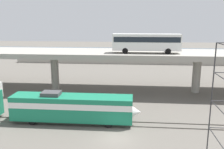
{
  "coord_description": "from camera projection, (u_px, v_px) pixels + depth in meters",
  "views": [
    {
      "loc": [
        1.84,
        -26.15,
        13.35
      ],
      "look_at": [
        -1.98,
        16.42,
        3.9
      ],
      "focal_mm": 39.45,
      "sensor_mm": 36.0,
      "label": 1
    }
  ],
  "objects": [
    {
      "name": "ground_plane",
      "position": [
        116.0,
        138.0,
        28.48
      ],
      "size": [
        260.0,
        260.0,
        0.0
      ],
      "primitive_type": "plane",
      "color": "#605B54"
    },
    {
      "name": "parked_car_0",
      "position": [
        206.0,
        55.0,
        79.95
      ],
      "size": [
        4.36,
        1.96,
        1.5
      ],
      "rotation": [
        0.0,
        0.0,
        3.14
      ],
      "color": "maroon",
      "rests_on": "pier_parking_lot"
    },
    {
      "name": "rail_strip_far",
      "position": [
        119.0,
        121.0,
        33.06
      ],
      "size": [
        110.0,
        0.12,
        0.12
      ],
      "primitive_type": "cube",
      "color": "#59544C",
      "rests_on": "ground_plane"
    },
    {
      "name": "harbor_water",
      "position": [
        130.0,
        52.0,
        104.33
      ],
      "size": [
        140.0,
        36.0,
        0.01
      ],
      "primitive_type": "cube",
      "color": "#385B7A",
      "rests_on": "ground_plane"
    },
    {
      "name": "transit_bus_on_overpass",
      "position": [
        146.0,
        41.0,
        43.66
      ],
      "size": [
        12.0,
        2.68,
        3.4
      ],
      "color": "silver",
      "rests_on": "highway_overpass"
    },
    {
      "name": "highway_overpass",
      "position": [
        124.0,
        55.0,
        46.44
      ],
      "size": [
        96.0,
        10.7,
        7.6
      ],
      "color": "#9E998E",
      "rests_on": "ground_plane"
    },
    {
      "name": "parked_car_1",
      "position": [
        85.0,
        55.0,
        79.81
      ],
      "size": [
        4.36,
        1.9,
        1.5
      ],
      "rotation": [
        0.0,
        0.0,
        3.14
      ],
      "color": "#9E998C",
      "rests_on": "pier_parking_lot"
    },
    {
      "name": "rail_strip_near",
      "position": [
        118.0,
        126.0,
        31.64
      ],
      "size": [
        110.0,
        0.12,
        0.12
      ],
      "primitive_type": "cube",
      "color": "#59544C",
      "rests_on": "ground_plane"
    },
    {
      "name": "parked_car_2",
      "position": [
        168.0,
        55.0,
        80.4
      ],
      "size": [
        4.52,
        1.95,
        1.5
      ],
      "rotation": [
        0.0,
        0.0,
        3.14
      ],
      "color": "silver",
      "rests_on": "pier_parking_lot"
    },
    {
      "name": "parked_car_3",
      "position": [
        90.0,
        53.0,
        83.3
      ],
      "size": [
        4.22,
        1.95,
        1.5
      ],
      "rotation": [
        0.0,
        0.0,
        3.14
      ],
      "color": "maroon",
      "rests_on": "pier_parking_lot"
    },
    {
      "name": "parked_car_5",
      "position": [
        116.0,
        54.0,
        81.14
      ],
      "size": [
        4.29,
        1.83,
        1.5
      ],
      "color": "silver",
      "rests_on": "pier_parking_lot"
    },
    {
      "name": "train_locomotive",
      "position": [
        78.0,
        107.0,
        32.36
      ],
      "size": [
        17.05,
        3.04,
        4.18
      ],
      "color": "#197A56",
      "rests_on": "ground_plane"
    },
    {
      "name": "pier_parking_lot",
      "position": [
        128.0,
        59.0,
        81.79
      ],
      "size": [
        70.97,
        12.03,
        1.61
      ],
      "primitive_type": "cube",
      "color": "#9E998E",
      "rests_on": "ground_plane"
    },
    {
      "name": "parked_car_4",
      "position": [
        158.0,
        56.0,
        77.86
      ],
      "size": [
        4.07,
        2.0,
        1.5
      ],
      "rotation": [
        0.0,
        0.0,
        3.14
      ],
      "color": "#0C4C26",
      "rests_on": "pier_parking_lot"
    }
  ]
}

